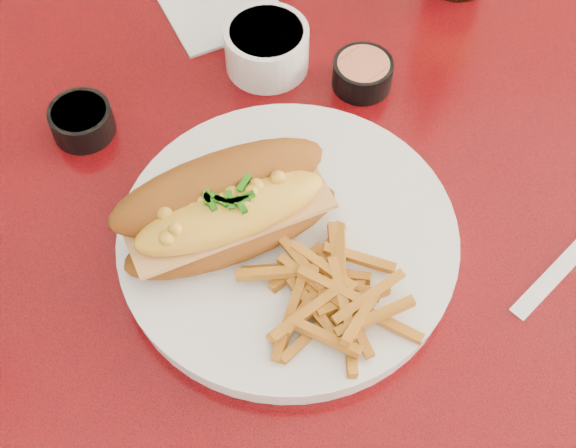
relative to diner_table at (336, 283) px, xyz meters
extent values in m
plane|color=silver|center=(0.00, 0.00, -0.61)|extent=(8.00, 8.00, 0.00)
cube|color=red|center=(0.00, 0.00, 0.14)|extent=(1.20, 0.80, 0.04)
cylinder|color=silver|center=(0.00, 0.00, -0.24)|extent=(0.09, 0.09, 0.72)
cylinder|color=silver|center=(0.00, 0.00, -0.59)|extent=(0.52, 0.52, 0.03)
cube|color=#A10A0B|center=(0.00, 0.78, -0.38)|extent=(1.20, 0.50, 0.45)
cylinder|color=white|center=(-0.06, -0.04, 0.17)|extent=(0.31, 0.31, 0.02)
cylinder|color=white|center=(-0.06, -0.04, 0.18)|extent=(0.32, 0.32, 0.00)
ellipsoid|color=#914F17|center=(-0.11, -0.03, 0.20)|extent=(0.21, 0.11, 0.04)
cube|color=#EEB46A|center=(-0.11, -0.03, 0.22)|extent=(0.19, 0.09, 0.01)
ellipsoid|color=yellow|center=(-0.11, -0.03, 0.23)|extent=(0.18, 0.09, 0.04)
ellipsoid|color=#914F17|center=(-0.12, -0.01, 0.23)|extent=(0.21, 0.11, 0.08)
cube|color=#B8B9BD|center=(0.01, -0.07, 0.18)|extent=(0.03, 0.11, 0.00)
cube|color=#B8B9BD|center=(0.02, -0.01, 0.18)|extent=(0.02, 0.03, 0.00)
cylinder|color=white|center=(-0.04, 0.19, 0.19)|extent=(0.10, 0.10, 0.05)
cylinder|color=black|center=(-0.04, 0.19, 0.21)|extent=(0.08, 0.08, 0.01)
cylinder|color=black|center=(-0.24, 0.14, 0.18)|extent=(0.07, 0.07, 0.03)
cylinder|color=#DB754F|center=(-0.24, 0.14, 0.19)|extent=(0.06, 0.06, 0.01)
cylinder|color=black|center=(0.05, 0.15, 0.18)|extent=(0.07, 0.07, 0.03)
cylinder|color=#DB754F|center=(0.05, 0.15, 0.19)|extent=(0.06, 0.06, 0.01)
cube|color=#B8B9BD|center=(0.17, -0.12, 0.16)|extent=(0.12, 0.08, 0.00)
cube|color=white|center=(-0.07, 0.29, 0.16)|extent=(0.15, 0.15, 0.00)
camera|label=1|loc=(-0.14, -0.42, 0.80)|focal=50.00mm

